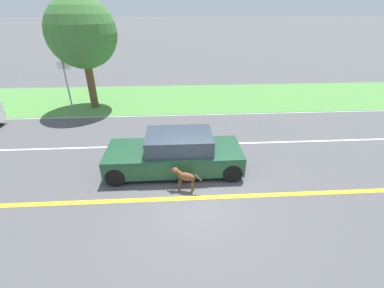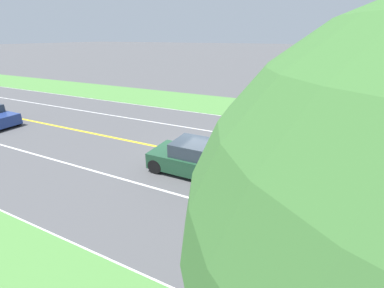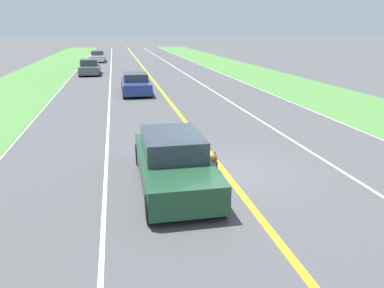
{
  "view_description": "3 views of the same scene",
  "coord_description": "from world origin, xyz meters",
  "px_view_note": "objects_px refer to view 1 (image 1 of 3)",
  "views": [
    {
      "loc": [
        -6.2,
        0.47,
        5.18
      ],
      "look_at": [
        1.7,
        -0.02,
        0.99
      ],
      "focal_mm": 24.0,
      "sensor_mm": 36.0,
      "label": 1
    },
    {
      "loc": [
        10.6,
        4.37,
        5.51
      ],
      "look_at": [
        1.18,
        -0.16,
        1.09
      ],
      "focal_mm": 24.0,
      "sensor_mm": 36.0,
      "label": 2
    },
    {
      "loc": [
        3.04,
        10.05,
        4.13
      ],
      "look_at": [
        1.18,
        0.87,
        1.23
      ],
      "focal_mm": 35.0,
      "sensor_mm": 36.0,
      "label": 3
    }
  ],
  "objects_px": {
    "ego_car": "(175,153)",
    "roadside_tree_right_near": "(82,33)",
    "dog": "(184,177)",
    "street_sign": "(66,81)"
  },
  "relations": [
    {
      "from": "ego_car",
      "to": "roadside_tree_right_near",
      "type": "relative_size",
      "value": 0.8
    },
    {
      "from": "ego_car",
      "to": "roadside_tree_right_near",
      "type": "distance_m",
      "value": 9.03
    },
    {
      "from": "dog",
      "to": "street_sign",
      "type": "distance_m",
      "value": 9.76
    },
    {
      "from": "dog",
      "to": "street_sign",
      "type": "relative_size",
      "value": 0.36
    },
    {
      "from": "roadside_tree_right_near",
      "to": "ego_car",
      "type": "bearing_deg",
      "value": -145.72
    },
    {
      "from": "ego_car",
      "to": "dog",
      "type": "distance_m",
      "value": 1.24
    },
    {
      "from": "dog",
      "to": "roadside_tree_right_near",
      "type": "height_order",
      "value": "roadside_tree_right_near"
    },
    {
      "from": "roadside_tree_right_near",
      "to": "street_sign",
      "type": "distance_m",
      "value": 2.61
    },
    {
      "from": "roadside_tree_right_near",
      "to": "street_sign",
      "type": "bearing_deg",
      "value": 118.26
    },
    {
      "from": "dog",
      "to": "roadside_tree_right_near",
      "type": "bearing_deg",
      "value": 50.86
    }
  ]
}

